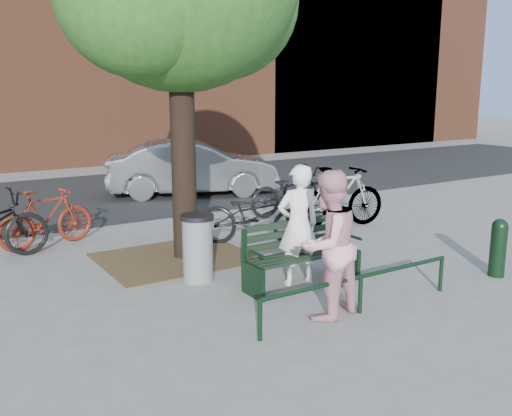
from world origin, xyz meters
TOP-DOWN VIEW (x-y plane):
  - ground at (0.00, 0.00)m, footprint 90.00×90.00m
  - dirt_pit at (-1.00, 2.20)m, footprint 2.40×2.00m
  - road at (0.00, 8.50)m, footprint 40.00×7.00m
  - park_bench at (-0.00, 0.08)m, footprint 1.74×0.54m
  - guard_railing at (0.00, -1.20)m, footprint 3.06×0.06m
  - person_left at (-0.01, 0.11)m, footprint 0.70×0.53m
  - person_right at (-0.43, -1.05)m, footprint 1.02×0.87m
  - bollard at (2.73, -1.21)m, footprint 0.24×0.24m
  - litter_bin at (-1.17, 1.00)m, footprint 0.49×0.49m
  - bicycle_b at (-2.62, 4.07)m, footprint 1.82×0.86m
  - bicycle_c at (0.57, 2.20)m, footprint 2.05×1.89m
  - bicycle_d at (2.68, 2.40)m, footprint 2.16×0.93m
  - bicycle_e at (2.59, 3.89)m, footprint 2.09×0.81m
  - parked_car at (1.78, 7.21)m, footprint 4.65×3.01m

SIDE VIEW (x-z plane):
  - ground at x=0.00m, z-range 0.00..0.00m
  - road at x=0.00m, z-range 0.00..0.01m
  - dirt_pit at x=-1.00m, z-range 0.00..0.02m
  - guard_railing at x=0.00m, z-range 0.15..0.66m
  - bollard at x=2.73m, z-range 0.03..0.91m
  - park_bench at x=0.00m, z-range -0.01..0.97m
  - litter_bin at x=-1.17m, z-range 0.01..1.00m
  - bicycle_b at x=-2.62m, z-range 0.00..1.05m
  - bicycle_e at x=2.59m, z-range 0.00..1.08m
  - bicycle_c at x=0.57m, z-range 0.00..1.09m
  - bicycle_d at x=2.68m, z-range 0.00..1.26m
  - parked_car at x=1.78m, z-range 0.00..1.45m
  - person_left at x=-0.01m, z-range 0.00..1.74m
  - person_right at x=-0.43m, z-range 0.00..1.84m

